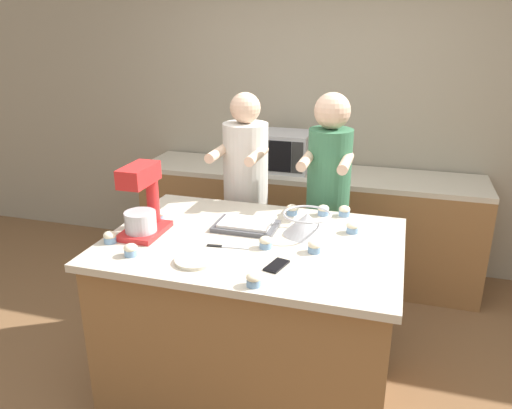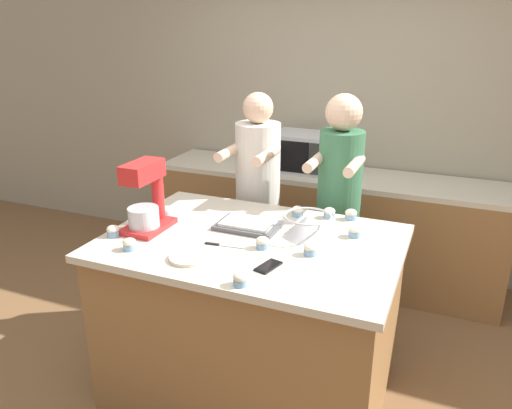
# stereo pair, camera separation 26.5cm
# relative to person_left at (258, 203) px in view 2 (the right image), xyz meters

# --- Properties ---
(ground_plane) EXTENTS (16.00, 16.00, 0.00)m
(ground_plane) POSITION_rel_person_left_xyz_m (0.29, -0.78, -0.86)
(ground_plane) COLOR brown
(back_wall) EXTENTS (10.00, 0.06, 2.70)m
(back_wall) POSITION_rel_person_left_xyz_m (0.29, 1.11, 0.49)
(back_wall) COLOR gray
(back_wall) RESTS_ON ground_plane
(island_counter) EXTENTS (1.57, 1.09, 0.96)m
(island_counter) POSITION_rel_person_left_xyz_m (0.29, -0.78, -0.38)
(island_counter) COLOR olive
(island_counter) RESTS_ON ground_plane
(back_counter) EXTENTS (2.80, 0.60, 0.91)m
(back_counter) POSITION_rel_person_left_xyz_m (0.29, 0.76, -0.41)
(back_counter) COLOR olive
(back_counter) RESTS_ON ground_plane
(person_left) EXTENTS (0.32, 0.49, 1.63)m
(person_left) POSITION_rel_person_left_xyz_m (0.00, 0.00, 0.00)
(person_left) COLOR brown
(person_left) RESTS_ON ground_plane
(person_right) EXTENTS (0.31, 0.48, 1.65)m
(person_right) POSITION_rel_person_left_xyz_m (0.57, -0.00, 0.03)
(person_right) COLOR #33384C
(person_right) RESTS_ON ground_plane
(stand_mixer) EXTENTS (0.20, 0.30, 0.39)m
(stand_mixer) POSITION_rel_person_left_xyz_m (-0.30, -0.88, 0.27)
(stand_mixer) COLOR red
(stand_mixer) RESTS_ON island_counter
(mixing_bowl) EXTENTS (0.26, 0.26, 0.12)m
(mixing_bowl) POSITION_rel_person_left_xyz_m (0.55, -0.63, 0.16)
(mixing_bowl) COLOR #BCBCC1
(mixing_bowl) RESTS_ON island_counter
(baking_tray) EXTENTS (0.35, 0.24, 0.04)m
(baking_tray) POSITION_rel_person_left_xyz_m (0.21, -0.64, 0.11)
(baking_tray) COLOR #4C4C51
(baking_tray) RESTS_ON island_counter
(microwave_oven) EXTENTS (0.45, 0.37, 0.31)m
(microwave_oven) POSITION_rel_person_left_xyz_m (0.08, 0.76, 0.20)
(microwave_oven) COLOR #B7B7BC
(microwave_oven) RESTS_ON back_counter
(cell_phone) EXTENTS (0.10, 0.16, 0.01)m
(cell_phone) POSITION_rel_person_left_xyz_m (0.49, -1.05, 0.10)
(cell_phone) COLOR black
(cell_phone) RESTS_ON island_counter
(small_plate) EXTENTS (0.19, 0.19, 0.02)m
(small_plate) POSITION_rel_person_left_xyz_m (0.10, -1.12, 0.10)
(small_plate) COLOR beige
(small_plate) RESTS_ON island_counter
(knife) EXTENTS (0.22, 0.04, 0.01)m
(knife) POSITION_rel_person_left_xyz_m (0.18, -0.92, 0.10)
(knife) COLOR #BCBCC1
(knife) RESTS_ON island_counter
(cupcake_0) EXTENTS (0.07, 0.07, 0.06)m
(cupcake_0) POSITION_rel_person_left_xyz_m (0.72, -0.29, 0.13)
(cupcake_0) COLOR #759EC6
(cupcake_0) RESTS_ON island_counter
(cupcake_1) EXTENTS (0.07, 0.07, 0.06)m
(cupcake_1) POSITION_rel_person_left_xyz_m (-0.24, -1.14, 0.13)
(cupcake_1) COLOR #759EC6
(cupcake_1) RESTS_ON island_counter
(cupcake_2) EXTENTS (0.07, 0.07, 0.06)m
(cupcake_2) POSITION_rel_person_left_xyz_m (0.59, -0.32, 0.13)
(cupcake_2) COLOR #759EC6
(cupcake_2) RESTS_ON island_counter
(cupcake_3) EXTENTS (0.07, 0.07, 0.06)m
(cupcake_3) POSITION_rel_person_left_xyz_m (0.44, -1.26, 0.13)
(cupcake_3) COLOR #759EC6
(cupcake_3) RESTS_ON island_counter
(cupcake_4) EXTENTS (0.07, 0.07, 0.06)m
(cupcake_4) POSITION_rel_person_left_xyz_m (0.63, -0.85, 0.13)
(cupcake_4) COLOR #759EC6
(cupcake_4) RESTS_ON island_counter
(cupcake_5) EXTENTS (0.07, 0.07, 0.06)m
(cupcake_5) POSITION_rel_person_left_xyz_m (-0.42, -1.04, 0.13)
(cupcake_5) COLOR #759EC6
(cupcake_5) RESTS_ON island_counter
(cupcake_6) EXTENTS (0.07, 0.07, 0.06)m
(cupcake_6) POSITION_rel_person_left_xyz_m (0.41, -0.37, 0.13)
(cupcake_6) COLOR #759EC6
(cupcake_6) RESTS_ON island_counter
(cupcake_7) EXTENTS (0.07, 0.07, 0.06)m
(cupcake_7) POSITION_rel_person_left_xyz_m (-0.32, -0.67, 0.13)
(cupcake_7) COLOR #759EC6
(cupcake_7) RESTS_ON island_counter
(cupcake_8) EXTENTS (0.07, 0.07, 0.06)m
(cupcake_8) POSITION_rel_person_left_xyz_m (0.38, -0.87, 0.13)
(cupcake_8) COLOR #759EC6
(cupcake_8) RESTS_ON island_counter
(cupcake_9) EXTENTS (0.07, 0.07, 0.06)m
(cupcake_9) POSITION_rel_person_left_xyz_m (0.79, -0.54, 0.13)
(cupcake_9) COLOR #759EC6
(cupcake_9) RESTS_ON island_counter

